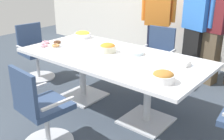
{
  "coord_description": "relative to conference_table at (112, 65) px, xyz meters",
  "views": [
    {
      "loc": [
        2.04,
        -2.49,
        1.79
      ],
      "look_at": [
        0.0,
        0.0,
        0.55
      ],
      "focal_mm": 42.81,
      "sensor_mm": 36.0,
      "label": 1
    }
  ],
  "objects": [
    {
      "name": "ground_plane",
      "position": [
        0.0,
        0.0,
        -0.63
      ],
      "size": [
        10.0,
        10.0,
        0.01
      ],
      "primitive_type": "cube",
      "color": "#3D4754"
    },
    {
      "name": "conference_table",
      "position": [
        0.0,
        0.0,
        0.0
      ],
      "size": [
        2.4,
        1.2,
        0.75
      ],
      "color": "white",
      "rests_on": "ground"
    },
    {
      "name": "office_chair_1",
      "position": [
        0.02,
        1.1,
        -0.22
      ],
      "size": [
        0.59,
        0.59,
        0.91
      ],
      "rotation": [
        0.0,
        0.0,
        -3.04
      ],
      "color": "silver",
      "rests_on": "ground"
    },
    {
      "name": "office_chair_2",
      "position": [
        -1.7,
        0.03,
        -0.22
      ],
      "size": [
        0.61,
        0.61,
        0.91
      ],
      "rotation": [
        0.0,
        0.0,
        -1.71
      ],
      "color": "silver",
      "rests_on": "ground"
    },
    {
      "name": "office_chair_3",
      "position": [
        -0.03,
        -1.1,
        -0.22
      ],
      "size": [
        0.59,
        0.59,
        0.91
      ],
      "rotation": [
        0.0,
        0.0,
        -0.09
      ],
      "color": "silver",
      "rests_on": "ground"
    },
    {
      "name": "person_standing_0",
      "position": [
        -0.35,
        1.73,
        0.27
      ],
      "size": [
        0.6,
        0.35,
        1.73
      ],
      "rotation": [
        0.0,
        0.0,
        -2.82
      ],
      "color": "#232842",
      "rests_on": "ground"
    },
    {
      "name": "person_standing_1",
      "position": [
        0.4,
        1.66,
        0.32
      ],
      "size": [
        0.6,
        0.36,
        1.8
      ],
      "rotation": [
        0.0,
        0.0,
        -3.49
      ],
      "color": "black",
      "rests_on": "ground"
    },
    {
      "name": "person_standing_2",
      "position": [
        0.64,
        1.67,
        0.31
      ],
      "size": [
        0.61,
        0.3,
        1.79
      ],
      "rotation": [
        0.0,
        0.0,
        -3.32
      ],
      "color": "brown",
      "rests_on": "ground"
    },
    {
      "name": "snack_bowl_pretzels",
      "position": [
        0.91,
        -0.33,
        0.18
      ],
      "size": [
        0.23,
        0.23,
        0.11
      ],
      "color": "white",
      "rests_on": "conference_table"
    },
    {
      "name": "snack_bowl_chips_yellow",
      "position": [
        -0.93,
        0.4,
        0.18
      ],
      "size": [
        0.26,
        0.26,
        0.11
      ],
      "color": "white",
      "rests_on": "conference_table"
    },
    {
      "name": "snack_bowl_chips_orange",
      "position": [
        -0.13,
        0.07,
        0.18
      ],
      "size": [
        0.22,
        0.22,
        0.12
      ],
      "color": "beige",
      "rests_on": "conference_table"
    },
    {
      "name": "donut_platter",
      "position": [
        -0.95,
        -0.21,
        0.14
      ],
      "size": [
        0.35,
        0.35,
        0.04
      ],
      "color": "white",
      "rests_on": "conference_table"
    },
    {
      "name": "plate_stack",
      "position": [
        0.2,
        0.22,
        0.15
      ],
      "size": [
        0.22,
        0.22,
        0.04
      ],
      "color": "white",
      "rests_on": "conference_table"
    },
    {
      "name": "napkin_pile",
      "position": [
        0.85,
        0.22,
        0.15
      ],
      "size": [
        0.15,
        0.15,
        0.05
      ],
      "primitive_type": "cube",
      "color": "white",
      "rests_on": "conference_table"
    }
  ]
}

